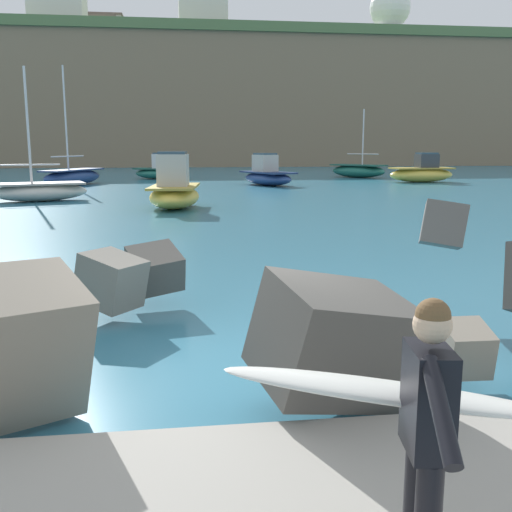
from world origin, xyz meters
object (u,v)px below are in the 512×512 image
Objects in this scene: station_building_east at (58,6)px; station_building_annex at (99,33)px; surfer_with_board at (416,419)px; boat_mid_right at (267,175)px; boat_mid_left at (422,172)px; station_building_central at (203,13)px; boat_near_left at (358,171)px; radar_dome at (390,14)px; boat_near_right at (40,191)px; boat_far_centre at (73,176)px; boat_far_left at (160,171)px; station_building_west at (93,33)px; boat_mid_centre at (174,191)px.

station_building_annex is (3.19, 16.98, -0.29)m from station_building_east.
boat_mid_right is at bearing 82.55° from surfer_with_board.
station_building_central reaches higher than boat_mid_left.
radar_dome is (16.78, 40.73, 21.18)m from boat_near_left.
station_building_central is (10.97, 55.89, 20.01)m from boat_near_right.
boat_far_centre is at bearing -179.75° from boat_mid_left.
boat_mid_right is (13.04, 10.05, 0.17)m from boat_near_right.
boat_near_left is 48.88m from radar_dome.
boat_far_left is 0.63× the size of station_building_annex.
boat_near_left is 58.46m from station_building_west.
boat_far_centre is at bearing -129.59° from radar_dome.
surfer_with_board is 48.54m from boat_near_left.
boat_near_right is 0.91× the size of station_building_east.
station_building_central reaches higher than station_building_west.
station_building_west is (-11.80, 70.98, 18.65)m from boat_mid_centre.
station_building_east is at bearing 115.98° from boat_mid_right.
boat_mid_right is 49.99m from station_building_central.
boat_near_left is 0.76× the size of station_building_west.
station_building_east is at bearing -171.99° from radar_dome.
surfer_with_board is 46.28m from boat_far_left.
boat_mid_centre is at bearing -138.55° from boat_mid_left.
boat_near_left is 0.75× the size of station_building_annex.
boat_mid_right is at bearing -73.56° from station_building_annex.
boat_mid_right is 13.46m from boat_far_centre.
boat_mid_centre is 77.26m from station_building_annex.
station_building_east is (-15.82, 80.61, 19.00)m from surfer_with_board.
boat_near_left is 0.80× the size of station_building_east.
boat_near_right is 0.82× the size of boat_far_centre.
boat_mid_centre is 74.33m from radar_dome.
boat_near_right reaches higher than boat_mid_left.
boat_mid_left is 55.86m from station_building_east.
boat_mid_centre is at bearing -81.37° from station_building_annex.
boat_mid_left is at bearing -72.25° from station_building_central.
station_building_central reaches higher than boat_mid_centre.
station_building_annex is (-11.23, 73.98, 19.21)m from boat_mid_centre.
surfer_with_board is 0.45× the size of boat_far_left.
surfer_with_board is at bearing -86.59° from boat_mid_centre.
station_building_west is (-27.30, 48.14, 18.83)m from boat_near_left.
boat_mid_left is at bearing 25.46° from boat_near_right.
station_building_west reaches higher than surfer_with_board.
boat_far_centre is at bearing 91.47° from boat_near_right.
boat_mid_right is at bearing -7.51° from boat_far_centre.
station_building_east reaches higher than boat_near_left.
boat_mid_right is 0.69× the size of station_building_annex.
boat_mid_centre is 0.87× the size of boat_mid_right.
station_building_west is at bearing 95.03° from boat_far_centre.
station_building_annex is at bearing 117.13° from boat_mid_left.
boat_mid_right is at bearing -137.08° from boat_near_left.
station_building_west is at bearing 118.86° from boat_mid_left.
boat_mid_left is at bearing -66.49° from boat_near_left.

